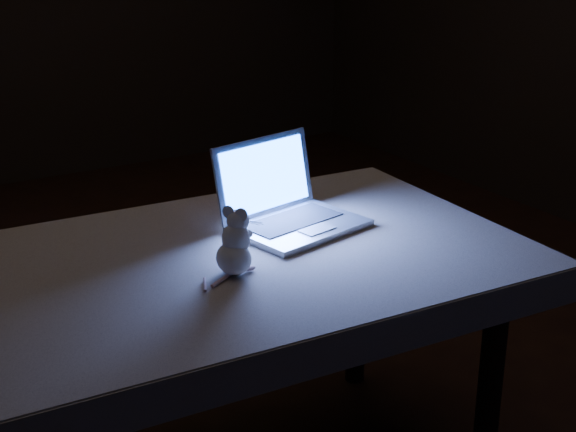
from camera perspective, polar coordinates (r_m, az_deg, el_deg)
floor at (r=3.03m, az=-5.38°, el=-10.08°), size 5.00×5.00×0.00m
table at (r=2.29m, az=-2.66°, el=-10.78°), size 1.35×0.91×0.70m
tablecloth at (r=2.11m, az=-4.01°, el=-4.12°), size 1.49×1.08×0.09m
laptop at (r=2.23m, az=0.79°, el=1.84°), size 0.39×0.36×0.23m
plush_mouse at (r=1.97m, az=-3.76°, el=-1.78°), size 0.13×0.13×0.16m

